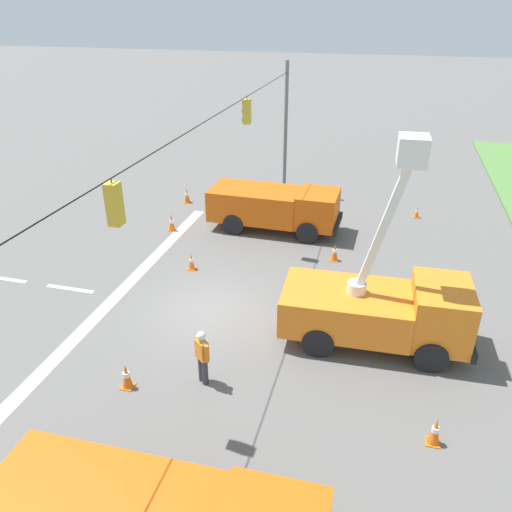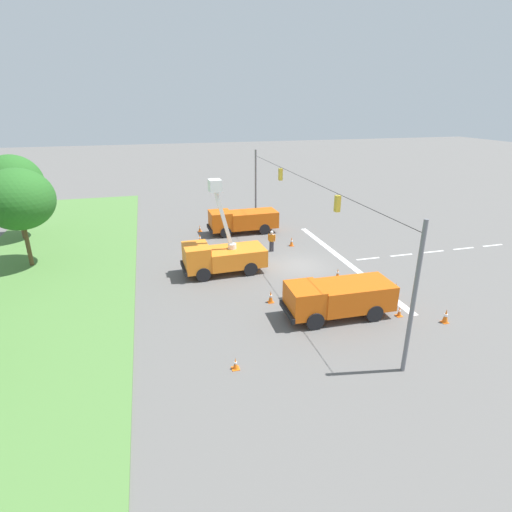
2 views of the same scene
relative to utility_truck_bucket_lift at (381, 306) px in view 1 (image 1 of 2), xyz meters
The scene contains 14 objects.
ground_plane 6.11m from the utility_truck_bucket_lift, 93.22° to the right, with size 200.00×200.00×0.00m, color #605E5B.
lane_markings 11.20m from the utility_truck_bucket_lift, 91.73° to the right, with size 17.60×15.25×0.01m.
signal_gantry 6.63m from the utility_truck_bucket_lift, 93.27° to the right, with size 26.20×0.33×7.20m.
utility_truck_bucket_lift is the anchor object (origin of this frame).
utility_truck_support_far 9.51m from the utility_truck_bucket_lift, 146.38° to the right, with size 2.54×6.27×2.08m.
road_worker 5.83m from the utility_truck_bucket_lift, 55.34° to the right, with size 0.44×0.54×1.77m.
traffic_cone_foreground_left 14.86m from the utility_truck_bucket_lift, 133.55° to the right, with size 0.36×0.36×0.82m.
traffic_cone_mid_left 4.37m from the utility_truck_bucket_lift, 21.92° to the left, with size 0.36×0.36×0.79m.
traffic_cone_mid_right 8.01m from the utility_truck_bucket_lift, 59.08° to the right, with size 0.36×0.36×0.80m.
traffic_cone_near_bucket 5.83m from the utility_truck_bucket_lift, 159.21° to the right, with size 0.36×0.36×0.77m.
traffic_cone_lane_edge_a 11.38m from the utility_truck_bucket_lift, behind, with size 0.36×0.36×0.59m.
traffic_cone_far_left 12.50m from the utility_truck_bucket_lift, 135.74° to the right, with size 0.36×0.36×0.61m.
traffic_cone_far_right 11.98m from the utility_truck_bucket_lift, 122.87° to the right, with size 0.36×0.36×0.83m.
traffic_cone_centre_line 8.31m from the utility_truck_bucket_lift, 111.75° to the right, with size 0.36×0.36×0.70m.
Camera 1 is at (14.19, 5.57, 9.93)m, focal length 35.00 mm.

